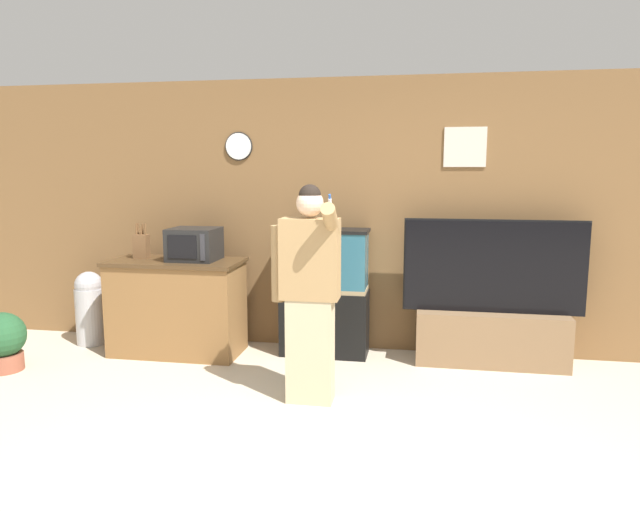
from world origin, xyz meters
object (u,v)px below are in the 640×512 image
counter_island (177,307)px  knife_block (141,246)px  tv_on_stand (491,322)px  trash_bin (90,307)px  potted_plant (2,340)px  aquarium_on_stand (325,292)px  person_standing (309,291)px  microwave (194,244)px

counter_island → knife_block: size_ratio=3.70×
tv_on_stand → trash_bin: tv_on_stand is taller
counter_island → trash_bin: 1.00m
trash_bin → potted_plant: bearing=-110.5°
aquarium_on_stand → trash_bin: size_ratio=1.62×
counter_island → person_standing: person_standing is taller
counter_island → potted_plant: size_ratio=2.41×
aquarium_on_stand → trash_bin: (-2.38, -0.09, -0.22)m
microwave → potted_plant: 1.84m
tv_on_stand → trash_bin: (-3.90, -0.08, -0.01)m
tv_on_stand → potted_plant: size_ratio=3.06×
counter_island → aquarium_on_stand: bearing=8.6°
microwave → tv_on_stand: 2.82m
counter_island → tv_on_stand: 2.92m
trash_bin → tv_on_stand: bearing=1.1°
potted_plant → trash_bin: trash_bin is taller
potted_plant → counter_island: bearing=29.2°
counter_island → microwave: size_ratio=2.82×
aquarium_on_stand → knife_block: bearing=-175.0°
tv_on_stand → trash_bin: 3.90m
counter_island → trash_bin: counter_island is taller
aquarium_on_stand → trash_bin: 2.39m
microwave → knife_block: knife_block is taller
knife_block → tv_on_stand: 3.35m
knife_block → aquarium_on_stand: (1.76, 0.15, -0.42)m
microwave → person_standing: size_ratio=0.27×
aquarium_on_stand → person_standing: (0.07, -1.12, 0.26)m
knife_block → trash_bin: bearing=174.3°
tv_on_stand → microwave: bearing=-176.6°
knife_block → tv_on_stand: size_ratio=0.21×
tv_on_stand → person_standing: size_ratio=0.97×
potted_plant → knife_block: bearing=40.0°
microwave → aquarium_on_stand: bearing=8.3°
knife_block → counter_island: bearing=-8.8°
potted_plant → trash_bin: size_ratio=0.70×
potted_plant → tv_on_stand: bearing=12.4°
microwave → tv_on_stand: tv_on_stand is taller
potted_plant → person_standing: bearing=-3.8°
microwave → tv_on_stand: size_ratio=0.28×
knife_block → aquarium_on_stand: 1.82m
microwave → trash_bin: size_ratio=0.60×
counter_island → microwave: 0.63m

